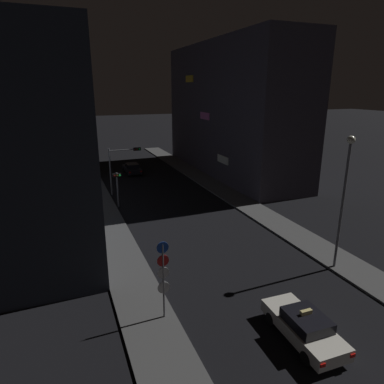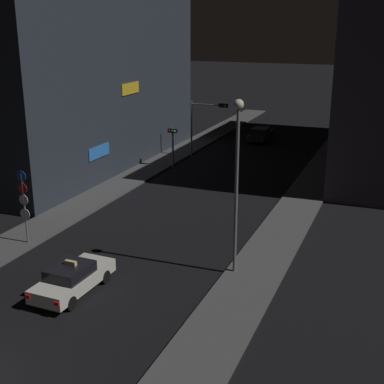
# 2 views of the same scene
# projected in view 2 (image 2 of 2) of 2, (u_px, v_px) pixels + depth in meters

# --- Properties ---
(sidewalk_left) EXTENTS (2.79, 62.35, 0.14)m
(sidewalk_left) POSITION_uv_depth(u_px,v_px,m) (159.00, 163.00, 46.69)
(sidewalk_left) COLOR #4C4C4C
(sidewalk_left) RESTS_ON ground_plane
(sidewalk_right) EXTENTS (2.79, 62.35, 0.14)m
(sidewalk_right) POSITION_uv_depth(u_px,v_px,m) (316.00, 179.00, 41.86)
(sidewalk_right) COLOR #4C4C4C
(sidewalk_right) RESTS_ON ground_plane
(building_facade_left) EXTENTS (11.00, 26.00, 14.62)m
(building_facade_left) POSITION_uv_depth(u_px,v_px,m) (72.00, 78.00, 44.86)
(building_facade_left) COLOR #282D38
(building_facade_left) RESTS_ON ground_plane
(taxi) EXTENTS (1.92, 4.50, 1.62)m
(taxi) POSITION_uv_depth(u_px,v_px,m) (73.00, 278.00, 24.26)
(taxi) COLOR silver
(taxi) RESTS_ON ground_plane
(far_car) EXTENTS (1.85, 4.47, 1.42)m
(far_car) POSITION_uv_depth(u_px,v_px,m) (260.00, 134.00, 55.31)
(far_car) COLOR black
(far_car) RESTS_ON ground_plane
(traffic_light_overhead) EXTENTS (3.48, 0.41, 5.13)m
(traffic_light_overhead) POSITION_uv_depth(u_px,v_px,m) (205.00, 118.00, 47.53)
(traffic_light_overhead) COLOR slate
(traffic_light_overhead) RESTS_ON ground_plane
(traffic_light_left_kerb) EXTENTS (0.80, 0.42, 3.45)m
(traffic_light_left_kerb) POSITION_uv_depth(u_px,v_px,m) (173.00, 139.00, 44.66)
(traffic_light_left_kerb) COLOR slate
(traffic_light_left_kerb) RESTS_ON ground_plane
(sign_pole_left) EXTENTS (0.62, 0.10, 4.13)m
(sign_pole_left) POSITION_uv_depth(u_px,v_px,m) (24.00, 202.00, 29.01)
(sign_pole_left) COLOR slate
(sign_pole_left) RESTS_ON sidewalk_left
(street_lamp_near_block) EXTENTS (0.48, 0.48, 8.43)m
(street_lamp_near_block) POSITION_uv_depth(u_px,v_px,m) (237.00, 163.00, 24.65)
(street_lamp_near_block) COLOR slate
(street_lamp_near_block) RESTS_ON sidewalk_right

